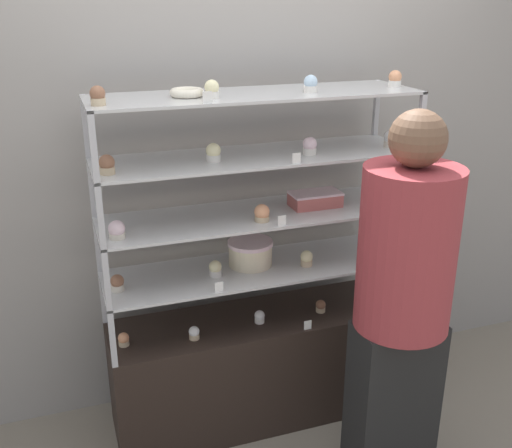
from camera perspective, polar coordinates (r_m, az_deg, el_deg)
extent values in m
plane|color=gray|center=(3.20, 0.00, -17.48)|extent=(20.00, 20.00, 0.00)
cube|color=gray|center=(2.92, -2.25, 7.28)|extent=(8.00, 0.05, 2.60)
cube|color=black|center=(3.04, 0.00, -13.39)|extent=(1.39, 0.41, 0.55)
cube|color=#B7B7BC|center=(2.88, -14.37, -6.72)|extent=(0.02, 0.02, 0.26)
cube|color=#B7B7BC|center=(3.25, 10.39, -3.13)|extent=(0.02, 0.02, 0.26)
cube|color=#B7B7BC|center=(2.54, -13.52, -10.55)|extent=(0.02, 0.02, 0.26)
cube|color=#B7B7BC|center=(2.95, 13.98, -5.95)|extent=(0.02, 0.02, 0.26)
cube|color=silver|center=(2.77, 0.00, -4.21)|extent=(1.39, 0.41, 0.01)
cube|color=#B7B7BC|center=(2.77, -14.86, -1.86)|extent=(0.02, 0.02, 0.26)
cube|color=#B7B7BC|center=(3.15, 10.70, 1.27)|extent=(0.02, 0.02, 0.26)
cube|color=#B7B7BC|center=(2.42, -14.04, -5.18)|extent=(0.02, 0.02, 0.26)
cube|color=#B7B7BC|center=(2.85, 14.44, -1.18)|extent=(0.02, 0.02, 0.26)
cube|color=silver|center=(2.67, 0.00, 0.94)|extent=(1.39, 0.41, 0.01)
cube|color=#B7B7BC|center=(2.68, -15.37, 3.37)|extent=(0.02, 0.02, 0.26)
cube|color=#B7B7BC|center=(3.07, 11.03, 5.93)|extent=(0.02, 0.02, 0.26)
cube|color=#B7B7BC|center=(2.32, -14.61, 0.71)|extent=(0.02, 0.02, 0.26)
cube|color=#B7B7BC|center=(2.76, 14.93, 3.92)|extent=(0.02, 0.02, 0.26)
cube|color=silver|center=(2.59, 0.00, 6.45)|extent=(1.39, 0.41, 0.01)
cube|color=#B7B7BC|center=(2.62, -15.93, 8.91)|extent=(0.02, 0.02, 0.26)
cube|color=#B7B7BC|center=(3.02, 11.38, 10.79)|extent=(0.02, 0.02, 0.26)
cube|color=#B7B7BC|center=(2.24, -15.22, 7.07)|extent=(0.02, 0.02, 0.26)
cube|color=#B7B7BC|center=(2.70, 15.45, 9.30)|extent=(0.02, 0.02, 0.26)
cube|color=silver|center=(2.54, 0.00, 12.25)|extent=(1.39, 0.41, 0.01)
cylinder|color=beige|center=(2.77, -0.55, -2.93)|extent=(0.20, 0.20, 0.10)
cylinder|color=silver|center=(2.75, -0.55, -1.80)|extent=(0.21, 0.21, 0.02)
cube|color=#C66660|center=(2.76, 5.67, 2.27)|extent=(0.23, 0.13, 0.06)
cube|color=silver|center=(2.75, 5.70, 2.93)|extent=(0.23, 0.13, 0.01)
cylinder|color=#CCB28C|center=(2.74, -12.47, -10.99)|extent=(0.05, 0.05, 0.02)
sphere|color=#E5996B|center=(2.72, -12.51, -10.55)|extent=(0.05, 0.05, 0.05)
cylinder|color=#CCB28C|center=(2.73, -5.90, -10.60)|extent=(0.05, 0.05, 0.02)
sphere|color=white|center=(2.72, -5.92, -10.15)|extent=(0.05, 0.05, 0.05)
cylinder|color=white|center=(2.84, 0.26, -9.15)|extent=(0.05, 0.05, 0.02)
sphere|color=white|center=(2.83, 0.26, -8.71)|extent=(0.05, 0.05, 0.05)
cylinder|color=#CCB28C|center=(2.95, 6.17, -8.08)|extent=(0.05, 0.05, 0.02)
sphere|color=#8C5B42|center=(2.94, 6.18, -7.66)|extent=(0.05, 0.05, 0.05)
cylinder|color=beige|center=(3.09, 11.78, -7.02)|extent=(0.05, 0.05, 0.02)
sphere|color=#E5996B|center=(3.08, 11.81, -6.61)|extent=(0.05, 0.05, 0.05)
cube|color=white|center=(2.79, 4.95, -9.57)|extent=(0.04, 0.00, 0.04)
cylinder|color=beige|center=(2.62, -13.03, -5.91)|extent=(0.05, 0.05, 0.03)
sphere|color=#8C5B42|center=(2.60, -13.09, -5.31)|extent=(0.06, 0.06, 0.06)
cylinder|color=white|center=(2.68, -3.89, -4.67)|extent=(0.05, 0.05, 0.03)
sphere|color=#F4EAB2|center=(2.67, -3.90, -4.08)|extent=(0.06, 0.06, 0.06)
cylinder|color=#CCB28C|center=(2.79, 4.83, -3.68)|extent=(0.05, 0.05, 0.03)
sphere|color=#F4EAB2|center=(2.77, 4.84, -3.11)|extent=(0.06, 0.06, 0.06)
cylinder|color=beige|center=(2.95, 12.32, -2.70)|extent=(0.05, 0.05, 0.03)
sphere|color=silver|center=(2.94, 12.36, -2.16)|extent=(0.06, 0.06, 0.06)
cube|color=white|center=(2.54, -3.54, -6.00)|extent=(0.04, 0.00, 0.04)
cylinder|color=beige|center=(2.45, -13.07, -1.08)|extent=(0.06, 0.06, 0.02)
sphere|color=silver|center=(2.44, -13.13, -0.43)|extent=(0.07, 0.07, 0.07)
cylinder|color=#CCB28C|center=(2.57, 0.56, 0.54)|extent=(0.06, 0.06, 0.02)
sphere|color=#E5996B|center=(2.56, 0.57, 1.17)|extent=(0.07, 0.07, 0.07)
cylinder|color=white|center=(2.84, 12.64, 2.00)|extent=(0.06, 0.06, 0.02)
sphere|color=#F4EAB2|center=(2.83, 12.69, 2.58)|extent=(0.07, 0.07, 0.07)
cube|color=white|center=(2.52, 2.49, 0.33)|extent=(0.04, 0.00, 0.04)
cylinder|color=#CCB28C|center=(2.37, -13.97, 4.98)|extent=(0.06, 0.06, 0.03)
sphere|color=#8C5B42|center=(2.37, -14.04, 5.72)|extent=(0.06, 0.06, 0.06)
cylinder|color=white|center=(2.49, -4.07, 6.29)|extent=(0.06, 0.06, 0.03)
sphere|color=#F4EAB2|center=(2.48, -4.09, 7.00)|extent=(0.06, 0.06, 0.06)
cylinder|color=white|center=(2.61, 5.12, 6.92)|extent=(0.06, 0.06, 0.03)
sphere|color=silver|center=(2.60, 5.14, 7.60)|extent=(0.06, 0.06, 0.06)
cylinder|color=beige|center=(2.80, 12.65, 7.46)|extent=(0.06, 0.06, 0.03)
sphere|color=white|center=(2.79, 12.70, 8.09)|extent=(0.06, 0.06, 0.06)
cube|color=white|center=(2.46, 3.88, 6.27)|extent=(0.04, 0.00, 0.04)
cylinder|color=#CCB28C|center=(2.31, -14.80, 11.21)|extent=(0.05, 0.05, 0.03)
sphere|color=#8C5B42|center=(2.31, -14.86, 11.93)|extent=(0.06, 0.06, 0.06)
cylinder|color=white|center=(2.40, -4.22, 12.19)|extent=(0.05, 0.05, 0.03)
sphere|color=#F4EAB2|center=(2.40, -4.24, 12.89)|extent=(0.06, 0.06, 0.06)
cylinder|color=white|center=(2.56, 5.20, 12.68)|extent=(0.05, 0.05, 0.03)
sphere|color=silver|center=(2.55, 5.23, 13.34)|extent=(0.06, 0.06, 0.06)
cylinder|color=white|center=(2.78, 13.06, 12.90)|extent=(0.05, 0.05, 0.03)
sphere|color=#E5996B|center=(2.78, 13.11, 13.50)|extent=(0.06, 0.06, 0.06)
cube|color=white|center=(2.29, -4.65, 11.94)|extent=(0.04, 0.00, 0.04)
torus|color=#EFE5CC|center=(2.45, -6.60, 12.34)|extent=(0.14, 0.14, 0.03)
cube|color=black|center=(2.71, 12.84, -16.17)|extent=(0.36, 0.20, 0.75)
cylinder|color=#993338|center=(2.36, 14.19, -2.40)|extent=(0.38, 0.38, 0.65)
sphere|color=brown|center=(2.23, 15.17, 7.86)|extent=(0.21, 0.21, 0.21)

